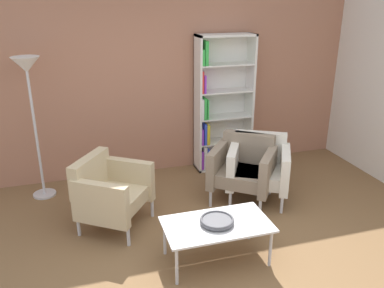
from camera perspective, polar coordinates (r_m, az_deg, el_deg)
ground_plane at (r=3.91m, az=3.34°, el=-17.50°), size 8.32×8.32×0.00m
brick_back_panel at (r=5.53m, az=-5.19°, el=10.58°), size 6.40×0.12×2.90m
bookshelf_tall at (r=5.68m, az=3.80°, el=5.43°), size 0.80×0.30×1.90m
coffee_table_low at (r=3.84m, az=3.53°, el=-11.56°), size 1.00×0.56×0.40m
decorative_bowl at (r=3.81m, az=3.56°, el=-10.72°), size 0.32×0.32×0.05m
armchair_near_window at (r=4.96m, az=7.31°, el=-3.27°), size 0.95×0.94×0.78m
armchair_corner_red at (r=4.44m, az=-11.59°, el=-6.53°), size 0.93×0.95×0.78m
armchair_by_bookshelf at (r=5.01m, az=9.42°, el=-3.11°), size 0.93×0.90×0.78m
floor_lamp_torchiere at (r=5.02m, az=-22.15°, el=8.10°), size 0.32×0.32×1.74m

